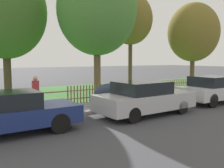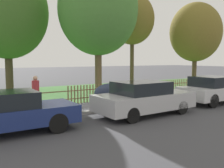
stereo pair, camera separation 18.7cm
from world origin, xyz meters
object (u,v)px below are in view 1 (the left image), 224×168
(tree_mid_park, at_px, (131,19))
(pedestrian_near_fence, at_px, (36,91))
(covered_motorcycle, at_px, (110,92))
(parked_car_silver_hatchback, at_px, (10,113))
(parked_car_navy_estate, at_px, (213,89))
(tree_far_left, at_px, (193,32))
(parked_car_black_saloon, at_px, (145,98))
(tree_nearest_kerb, at_px, (5,12))
(tree_behind_motorcycle, at_px, (97,9))

(tree_mid_park, xyz_separation_m, pedestrian_near_fence, (-9.59, -5.83, -4.67))
(covered_motorcycle, relative_size, tree_mid_park, 0.24)
(parked_car_silver_hatchback, relative_size, tree_mid_park, 0.53)
(parked_car_navy_estate, relative_size, pedestrian_near_fence, 2.53)
(covered_motorcycle, bearing_deg, tree_far_left, 23.05)
(parked_car_navy_estate, relative_size, tree_far_left, 0.56)
(parked_car_black_saloon, distance_m, pedestrian_near_fence, 4.76)
(parked_car_navy_estate, relative_size, covered_motorcycle, 2.13)
(tree_mid_park, bearing_deg, tree_far_left, -26.84)
(parked_car_navy_estate, distance_m, tree_nearest_kerb, 13.56)
(tree_mid_park, relative_size, pedestrian_near_fence, 4.92)
(parked_car_black_saloon, distance_m, covered_motorcycle, 2.40)
(parked_car_silver_hatchback, distance_m, parked_car_black_saloon, 5.22)
(parked_car_black_saloon, height_order, tree_far_left, tree_far_left)
(parked_car_black_saloon, xyz_separation_m, covered_motorcycle, (-0.17, 2.39, -0.02))
(parked_car_silver_hatchback, bearing_deg, tree_mid_park, 38.38)
(tree_behind_motorcycle, bearing_deg, covered_motorcycle, -111.48)
(covered_motorcycle, distance_m, tree_nearest_kerb, 9.42)
(parked_car_silver_hatchback, xyz_separation_m, parked_car_black_saloon, (5.21, -0.14, 0.02))
(tree_nearest_kerb, bearing_deg, parked_car_black_saloon, -70.38)
(parked_car_navy_estate, bearing_deg, tree_mid_park, 81.88)
(parked_car_black_saloon, distance_m, tree_behind_motorcycle, 8.25)
(parked_car_navy_estate, bearing_deg, covered_motorcycle, 156.16)
(tree_behind_motorcycle, distance_m, tree_mid_park, 5.14)
(covered_motorcycle, relative_size, tree_far_left, 0.26)
(tree_nearest_kerb, distance_m, tree_behind_motorcycle, 5.97)
(tree_far_left, bearing_deg, tree_nearest_kerb, 166.94)
(parked_car_black_saloon, relative_size, parked_car_navy_estate, 1.10)
(pedestrian_near_fence, bearing_deg, parked_car_silver_hatchback, -161.29)
(tree_behind_motorcycle, relative_size, pedestrian_near_fence, 5.44)
(tree_nearest_kerb, height_order, pedestrian_near_fence, tree_nearest_kerb)
(tree_behind_motorcycle, bearing_deg, parked_car_black_saloon, -102.63)
(parked_car_silver_hatchback, xyz_separation_m, tree_nearest_kerb, (1.70, 9.71, 4.68))
(covered_motorcycle, bearing_deg, pedestrian_near_fence, 170.16)
(parked_car_black_saloon, distance_m, tree_mid_park, 11.84)
(tree_behind_motorcycle, bearing_deg, tree_mid_park, 27.99)
(parked_car_silver_hatchback, relative_size, parked_car_black_saloon, 0.94)
(tree_nearest_kerb, bearing_deg, tree_far_left, -13.06)
(parked_car_navy_estate, bearing_deg, pedestrian_near_fence, 160.44)
(covered_motorcycle, xyz_separation_m, tree_behind_motorcycle, (1.64, 4.17, 4.81))
(parked_car_silver_hatchback, relative_size, tree_far_left, 0.58)
(parked_car_black_saloon, distance_m, tree_nearest_kerb, 11.45)
(tree_nearest_kerb, bearing_deg, pedestrian_near_fence, -90.57)
(pedestrian_near_fence, bearing_deg, tree_mid_park, -11.35)
(pedestrian_near_fence, bearing_deg, covered_motorcycle, -55.01)
(parked_car_black_saloon, xyz_separation_m, tree_far_left, (10.85, 6.52, 3.85))
(parked_car_navy_estate, xyz_separation_m, tree_behind_motorcycle, (-3.37, 6.33, 4.77))
(covered_motorcycle, distance_m, tree_behind_motorcycle, 6.57)
(parked_car_silver_hatchback, xyz_separation_m, tree_far_left, (16.07, 6.38, 3.87))
(tree_nearest_kerb, xyz_separation_m, tree_far_left, (14.36, -3.33, -0.81))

